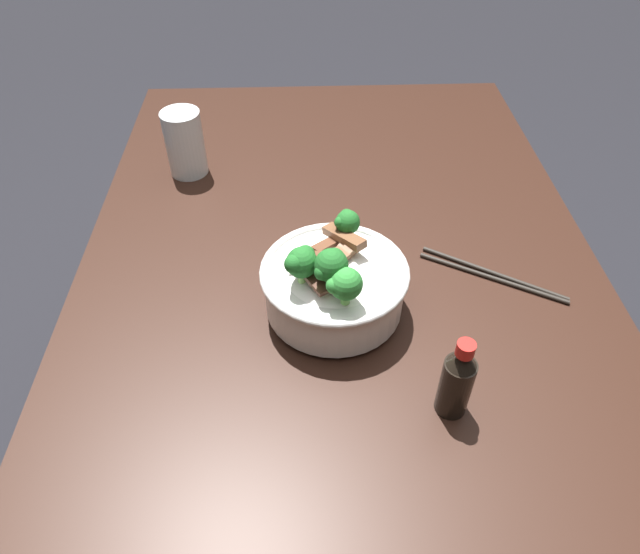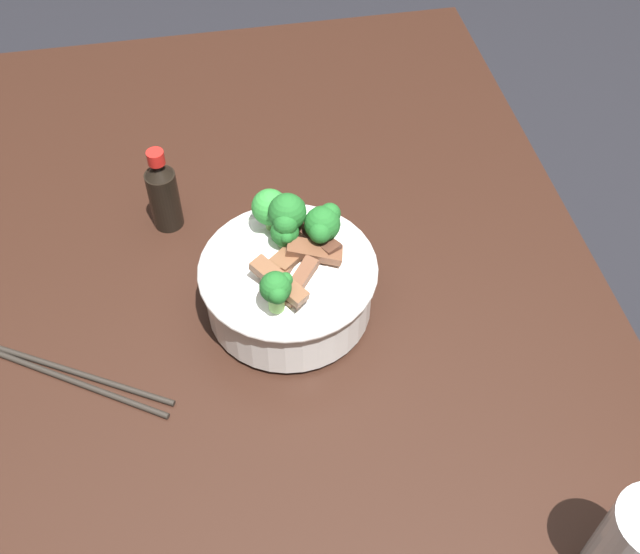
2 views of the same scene
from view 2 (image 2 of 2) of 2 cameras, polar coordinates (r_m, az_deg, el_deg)
The scene contains 5 objects.
dining_table at distance 1.01m, azimuth -2.47°, elevation -8.01°, with size 1.38×0.85×0.78m.
rice_bowl at distance 0.93m, azimuth -2.31°, elevation -0.09°, with size 0.21×0.21×0.15m.
drinking_glass at distance 0.81m, azimuth 22.03°, elevation -18.26°, with size 0.07×0.07×0.13m.
chopsticks_pair at distance 0.95m, azimuth -17.25°, elevation -7.23°, with size 0.14×0.21×0.01m.
soy_sauce_bottle at distance 1.05m, azimuth -11.45°, elevation 6.06°, with size 0.04×0.04×0.13m.
Camera 2 is at (0.54, -0.06, 1.54)m, focal length 43.52 mm.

